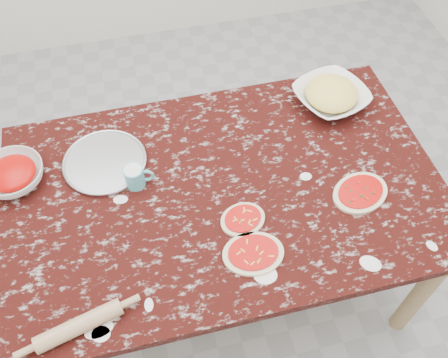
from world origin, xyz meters
TOP-DOWN VIEW (x-y plane):
  - ground at (0.00, 0.00)m, footprint 4.00×4.00m
  - worktable at (0.00, 0.00)m, footprint 1.60×1.00m
  - pizza_tray at (-0.41, 0.22)m, footprint 0.31×0.31m
  - sauce_bowl at (-0.74, 0.21)m, footprint 0.29×0.29m
  - cheese_bowl at (0.53, 0.32)m, footprint 0.36×0.36m
  - flour_mug at (-0.31, 0.09)m, footprint 0.11×0.07m
  - pizza_left at (0.03, -0.29)m, footprint 0.21×0.17m
  - pizza_mid at (0.03, -0.16)m, footprint 0.19×0.17m
  - pizza_right at (0.47, -0.15)m, footprint 0.26×0.23m
  - rolling_pin at (-0.54, -0.41)m, footprint 0.27×0.11m

SIDE VIEW (x-z plane):
  - ground at x=0.00m, z-range 0.00..0.00m
  - worktable at x=0.00m, z-range 0.29..1.04m
  - pizza_tray at x=-0.41m, z-range 0.75..0.76m
  - pizza_left at x=0.03m, z-range 0.75..0.77m
  - pizza_mid at x=0.03m, z-range 0.75..0.77m
  - pizza_right at x=0.47m, z-range 0.75..0.77m
  - rolling_pin at x=-0.54m, z-range 0.75..0.80m
  - cheese_bowl at x=0.53m, z-range 0.75..0.82m
  - sauce_bowl at x=-0.74m, z-range 0.75..0.82m
  - flour_mug at x=-0.31m, z-range 0.75..0.84m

